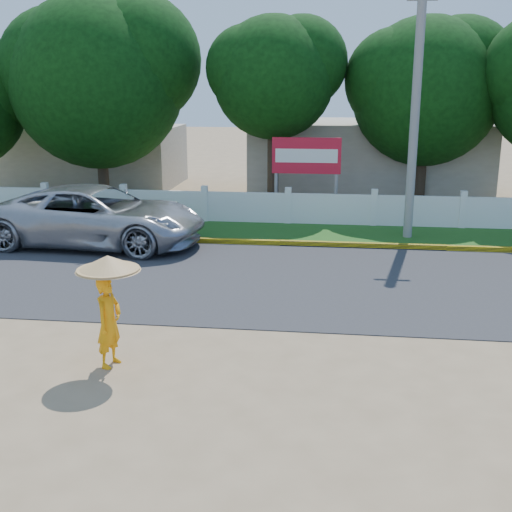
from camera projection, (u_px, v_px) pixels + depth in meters
The scene contains 12 objects.
ground at pixel (243, 350), 12.12m from camera, with size 120.00×120.00×0.00m, color #9E8460.
road at pixel (268, 279), 16.43m from camera, with size 60.00×7.00×0.02m, color #38383A.
grass_verge at pixel (284, 232), 21.45m from camera, with size 60.00×3.50×0.03m, color #2D601E.
curb at pixel (280, 243), 19.81m from camera, with size 40.00×0.18×0.16m, color yellow.
fence at pixel (288, 208), 22.70m from camera, with size 40.00×0.10×1.10m, color silver.
building_near at pixel (367, 158), 28.57m from camera, with size 10.00×6.00×3.20m, color #B7AD99.
building_far at pixel (95, 156), 31.13m from camera, with size 8.00×5.00×2.80m, color #B7AD99.
utility_pole at pixel (415, 111), 19.75m from camera, with size 0.28×0.28×8.04m, color gray.
vehicle at pixel (97, 216), 19.61m from camera, with size 3.04×6.60×1.83m, color #AAACB2.
monk_with_parasol at pixel (108, 295), 11.13m from camera, with size 1.12×1.12×2.04m.
billboard at pixel (306, 160), 23.26m from camera, with size 2.50×0.13×2.95m.
tree_row at pixel (377, 84), 24.02m from camera, with size 37.58×7.19×8.36m.
Camera 1 is at (1.63, -11.11, 4.91)m, focal length 45.00 mm.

